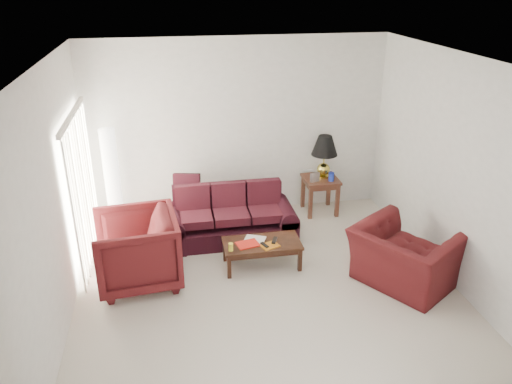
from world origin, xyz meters
TOP-DOWN VIEW (x-y plane):
  - floor at (0.00, 0.00)m, footprint 5.00×5.00m
  - blinds at (-2.42, 1.30)m, footprint 0.10×2.00m
  - sofa at (-0.30, 1.43)m, footprint 2.04×0.89m
  - throw_pillow at (-0.93, 2.07)m, footprint 0.47×0.31m
  - end_table at (1.38, 2.15)m, footprint 0.60×0.60m
  - table_lamp at (1.43, 2.18)m, footprint 0.49×0.49m
  - clock at (1.23, 2.02)m, footprint 0.17×0.10m
  - blue_canister at (1.51, 2.00)m, footprint 0.11×0.11m
  - picture_frame at (1.22, 2.32)m, footprint 0.14×0.17m
  - floor_lamp at (-2.09, 2.13)m, footprint 0.37×0.37m
  - armchair_left at (-1.69, 0.49)m, footprint 1.19×1.16m
  - armchair_right at (1.83, -0.20)m, footprint 1.59×1.64m
  - coffee_table at (0.03, 0.58)m, footprint 1.13×0.61m
  - magazine_red at (-0.18, 0.55)m, footprint 0.35×0.29m
  - magazine_white at (-0.05, 0.67)m, footprint 0.35×0.32m
  - magazine_orange at (0.12, 0.45)m, footprint 0.30×0.26m
  - remote_a at (0.05, 0.45)m, footprint 0.10×0.16m
  - remote_b at (0.21, 0.55)m, footprint 0.12×0.19m
  - yellow_glass at (-0.43, 0.43)m, footprint 0.08×0.08m

SIDE VIEW (x-z plane):
  - floor at x=0.00m, z-range 0.00..0.00m
  - coffee_table at x=0.03m, z-range 0.00..0.38m
  - end_table at x=1.38m, z-range 0.00..0.64m
  - magazine_orange at x=0.12m, z-range 0.38..0.40m
  - magazine_white at x=-0.05m, z-range 0.38..0.40m
  - magazine_red at x=-0.18m, z-range 0.38..0.40m
  - armchair_right at x=1.83m, z-range 0.00..0.81m
  - remote_a at x=0.05m, z-range 0.40..0.42m
  - remote_b at x=0.21m, z-range 0.40..0.42m
  - sofa at x=-0.30m, z-range 0.00..0.83m
  - yellow_glass at x=-0.43m, z-range 0.38..0.50m
  - armchair_left at x=-1.69m, z-range 0.00..1.00m
  - throw_pillow at x=-0.93m, z-range 0.46..0.91m
  - blue_canister at x=1.51m, z-range 0.64..0.79m
  - clock at x=1.23m, z-range 0.64..0.79m
  - picture_frame at x=1.22m, z-range 0.70..0.75m
  - floor_lamp at x=-2.09m, z-range 0.00..1.73m
  - table_lamp at x=1.43m, z-range 0.64..1.39m
  - blinds at x=-2.42m, z-range 0.00..2.16m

